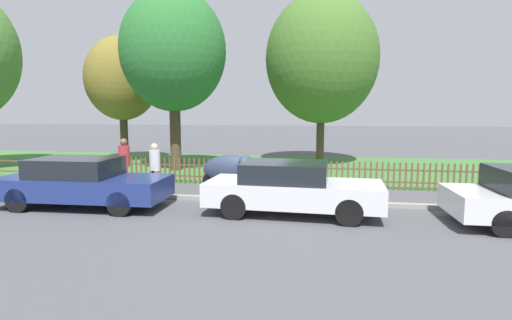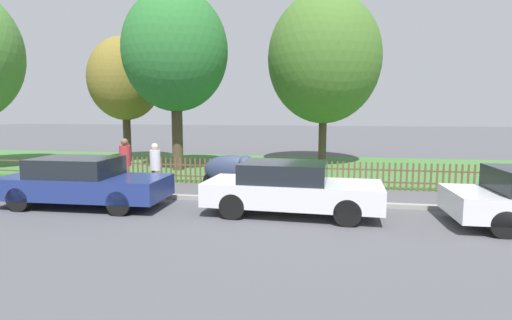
# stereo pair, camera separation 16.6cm
# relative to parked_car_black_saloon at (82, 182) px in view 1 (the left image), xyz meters

# --- Properties ---
(ground_plane) EXTENTS (120.00, 120.00, 0.00)m
(ground_plane) POSITION_rel_parked_car_black_saloon_xyz_m (5.22, 1.26, -0.68)
(ground_plane) COLOR #4C4C51
(kerb_stone) EXTENTS (41.59, 0.20, 0.12)m
(kerb_stone) POSITION_rel_parked_car_black_saloon_xyz_m (5.22, 1.36, -0.62)
(kerb_stone) COLOR gray
(kerb_stone) RESTS_ON ground
(grass_strip) EXTENTS (41.59, 9.29, 0.01)m
(grass_strip) POSITION_rel_parked_car_black_saloon_xyz_m (5.22, 8.49, -0.67)
(grass_strip) COLOR #3D7033
(grass_strip) RESTS_ON ground
(park_fence) EXTENTS (41.59, 0.05, 0.91)m
(park_fence) POSITION_rel_parked_car_black_saloon_xyz_m (5.22, 3.85, -0.23)
(park_fence) COLOR brown
(park_fence) RESTS_ON ground
(parked_car_black_saloon) EXTENTS (4.48, 1.82, 1.33)m
(parked_car_black_saloon) POSITION_rel_parked_car_black_saloon_xyz_m (0.00, 0.00, 0.00)
(parked_car_black_saloon) COLOR navy
(parked_car_black_saloon) RESTS_ON ground
(parked_car_navy_estate) EXTENTS (4.36, 1.87, 1.31)m
(parked_car_navy_estate) POSITION_rel_parked_car_black_saloon_xyz_m (5.57, 0.19, -0.01)
(parked_car_navy_estate) COLOR silver
(parked_car_navy_estate) RESTS_ON ground
(covered_motorcycle) EXTENTS (2.01, 0.75, 1.16)m
(covered_motorcycle) POSITION_rel_parked_car_black_saloon_xyz_m (3.48, 2.86, 0.01)
(covered_motorcycle) COLOR black
(covered_motorcycle) RESTS_ON ground
(tree_behind_motorcycle) EXTENTS (3.62, 3.62, 6.26)m
(tree_behind_motorcycle) POSITION_rel_parked_car_black_saloon_xyz_m (-3.70, 9.30, 3.48)
(tree_behind_motorcycle) COLOR #473828
(tree_behind_motorcycle) RESTS_ON ground
(tree_mid_park) EXTENTS (4.43, 4.43, 7.63)m
(tree_mid_park) POSITION_rel_parked_car_black_saloon_xyz_m (0.00, 6.84, 4.38)
(tree_mid_park) COLOR #473828
(tree_mid_park) RESTS_ON ground
(tree_far_left) EXTENTS (5.26, 5.26, 8.02)m
(tree_far_left) POSITION_rel_parked_car_black_saloon_xyz_m (6.15, 9.82, 4.31)
(tree_far_left) COLOR #473828
(tree_far_left) RESTS_ON ground
(pedestrian_near_fence) EXTENTS (0.47, 0.47, 1.71)m
(pedestrian_near_fence) POSITION_rel_parked_car_black_saloon_xyz_m (0.15, 2.03, 0.29)
(pedestrian_near_fence) COLOR #7F6B51
(pedestrian_near_fence) RESTS_ON ground
(pedestrian_by_lamp) EXTENTS (0.45, 0.45, 1.59)m
(pedestrian_by_lamp) POSITION_rel_parked_car_black_saloon_xyz_m (1.29, 1.77, 0.22)
(pedestrian_by_lamp) COLOR #7F6B51
(pedestrian_by_lamp) RESTS_ON ground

